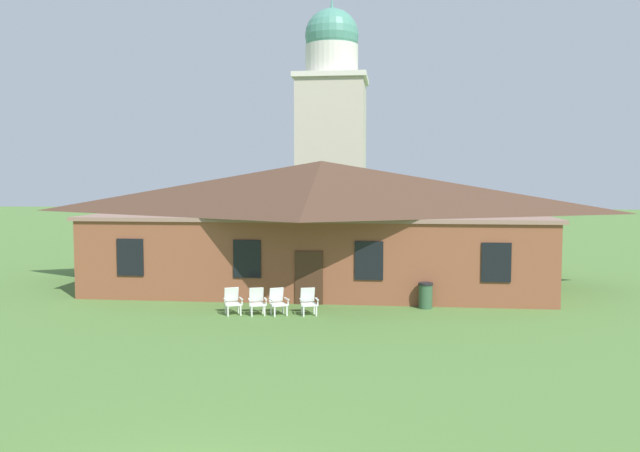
{
  "coord_description": "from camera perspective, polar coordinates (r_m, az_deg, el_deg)",
  "views": [
    {
      "loc": [
        3.25,
        -8.82,
        4.87
      ],
      "look_at": [
        1.21,
        9.27,
        3.54
      ],
      "focal_mm": 35.71,
      "sensor_mm": 36.0,
      "label": 1
    }
  ],
  "objects": [
    {
      "name": "lawn_chair_left_end",
      "position": [
        23.19,
        -3.8,
        -6.71
      ],
      "size": [
        0.82,
        0.85,
        0.96
      ],
      "color": "white",
      "rests_on": "ground"
    },
    {
      "name": "trash_bin",
      "position": [
        24.55,
        9.44,
        -6.15
      ],
      "size": [
        0.56,
        0.56,
        0.98
      ],
      "color": "#335638",
      "rests_on": "ground"
    },
    {
      "name": "lawn_chair_near_door",
      "position": [
        23.27,
        -5.67,
        -6.68
      ],
      "size": [
        0.76,
        0.81,
        0.96
      ],
      "color": "silver",
      "rests_on": "ground"
    },
    {
      "name": "lawn_chair_by_porch",
      "position": [
        23.42,
        -7.86,
        -6.63
      ],
      "size": [
        0.8,
        0.84,
        0.96
      ],
      "color": "silver",
      "rests_on": "ground"
    },
    {
      "name": "lawn_chair_middle",
      "position": [
        23.15,
        -1.05,
        -6.72
      ],
      "size": [
        0.75,
        0.8,
        0.96
      ],
      "color": "white",
      "rests_on": "ground"
    },
    {
      "name": "dome_tower",
      "position": [
        46.75,
        1.05,
        8.26
      ],
      "size": [
        5.18,
        5.18,
        18.04
      ],
      "color": "#BCB29E",
      "rests_on": "ground"
    },
    {
      "name": "brick_building",
      "position": [
        29.67,
        0.13,
        0.41
      ],
      "size": [
        19.95,
        10.4,
        5.74
      ],
      "color": "brown",
      "rests_on": "ground"
    }
  ]
}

